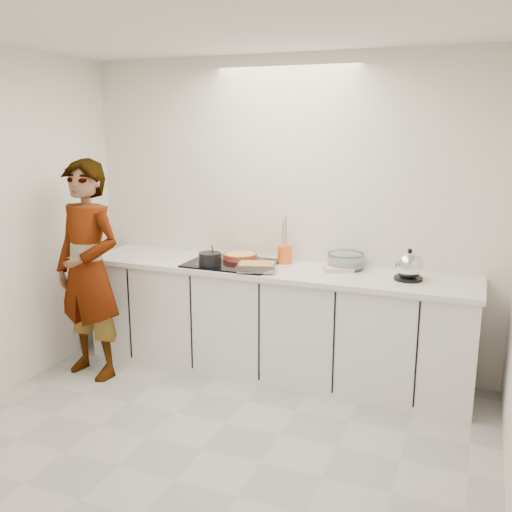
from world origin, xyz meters
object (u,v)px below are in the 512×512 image
at_px(mixing_bowl, 345,261).
at_px(utensil_crock, 285,254).
at_px(kettle, 409,267).
at_px(saucepan, 210,259).
at_px(tart_dish, 240,256).
at_px(hob, 232,263).
at_px(cook, 88,270).
at_px(baking_dish, 257,266).

bearing_deg(mixing_bowl, utensil_crock, 179.84).
height_order(kettle, utensil_crock, kettle).
xyz_separation_m(saucepan, utensil_crock, (0.53, 0.34, 0.01)).
bearing_deg(tart_dish, hob, -94.86).
bearing_deg(tart_dish, mixing_bowl, 3.17).
bearing_deg(saucepan, utensil_crock, 33.11).
distance_m(hob, cook, 1.16).
relative_size(mixing_bowl, utensil_crock, 1.93).
bearing_deg(utensil_crock, baking_dish, -107.26).
bearing_deg(baking_dish, utensil_crock, 72.74).
xyz_separation_m(hob, saucepan, (-0.13, -0.15, 0.06)).
bearing_deg(mixing_bowl, tart_dish, -176.83).
bearing_deg(cook, kettle, 23.59).
xyz_separation_m(hob, cook, (-1.02, -0.56, -0.03)).
bearing_deg(hob, saucepan, -131.14).
height_order(saucepan, cook, cook).
bearing_deg(hob, kettle, 1.72).
bearing_deg(kettle, hob, -178.28).
relative_size(tart_dish, cook, 0.17).
height_order(hob, baking_dish, baking_dish).
relative_size(kettle, cook, 0.13).
xyz_separation_m(baking_dish, utensil_crock, (0.11, 0.35, 0.03)).
distance_m(saucepan, cook, 0.98).
bearing_deg(cook, saucepan, 34.64).
bearing_deg(tart_dish, baking_dish, -47.87).
height_order(saucepan, baking_dish, saucepan).
bearing_deg(saucepan, baking_dish, -1.55).
relative_size(baking_dish, kettle, 1.44).
distance_m(baking_dish, utensil_crock, 0.37).
height_order(saucepan, mixing_bowl, saucepan).
relative_size(saucepan, cook, 0.11).
xyz_separation_m(baking_dish, mixing_bowl, (0.62, 0.35, 0.02)).
relative_size(saucepan, baking_dish, 0.59).
height_order(tart_dish, kettle, kettle).
relative_size(utensil_crock, cook, 0.08).
bearing_deg(kettle, tart_dish, 175.92).
xyz_separation_m(saucepan, baking_dish, (0.42, -0.01, -0.02)).
height_order(baking_dish, kettle, kettle).
distance_m(baking_dish, cook, 1.37).
bearing_deg(saucepan, kettle, 7.01).
bearing_deg(mixing_bowl, kettle, -16.33).
relative_size(hob, mixing_bowl, 2.48).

